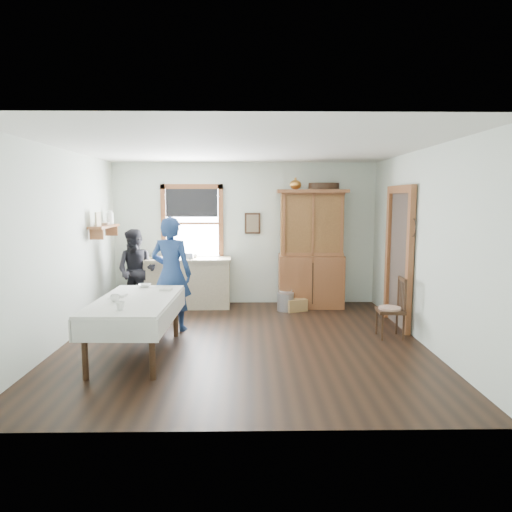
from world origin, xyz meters
name	(u,v)px	position (x,y,z in m)	size (l,w,h in m)	color
room	(243,247)	(0.00, 0.00, 1.35)	(5.01, 5.01, 2.70)	black
window	(192,219)	(-1.00, 2.46, 1.64)	(1.18, 0.07, 1.48)	white
doorway	(399,253)	(2.46, 0.85, 1.16)	(0.09, 1.14, 2.22)	#43372F
wall_shelf	(105,225)	(-2.37, 1.54, 1.57)	(0.24, 1.00, 0.44)	brown
framed_picture	(253,223)	(0.15, 2.46, 1.55)	(0.30, 0.04, 0.40)	#371F13
rug_beater	(413,219)	(2.45, 0.30, 1.72)	(0.27, 0.27, 0.01)	black
work_counter	(188,283)	(-1.06, 2.14, 0.46)	(1.61, 0.61, 0.92)	tan
china_hutch	(311,249)	(1.24, 2.15, 1.09)	(1.28, 0.61, 2.18)	brown
dining_table	(136,327)	(-1.37, -0.53, 0.37)	(0.98, 1.86, 0.75)	silver
spindle_chair	(390,308)	(2.13, 0.19, 0.44)	(0.41, 0.41, 0.89)	#371F13
pail	(285,302)	(0.74, 1.83, 0.16)	(0.30, 0.30, 0.33)	#A0A2A8
wicker_basket	(295,305)	(0.92, 1.82, 0.11)	(0.37, 0.26, 0.22)	#A47B4A
woman_blue	(171,278)	(-1.11, 0.65, 0.81)	(0.59, 0.39, 1.62)	navy
figure_dark	(137,274)	(-1.92, 1.77, 0.69)	(0.67, 0.52, 1.37)	black
table_cup_a	(115,298)	(-1.58, -0.69, 0.79)	(0.11, 0.11, 0.09)	white
table_cup_b	(120,306)	(-1.40, -1.12, 0.80)	(0.11, 0.11, 0.10)	white
table_bowl	(145,285)	(-1.43, 0.26, 0.77)	(0.20, 0.20, 0.05)	white
counter_book	(151,258)	(-1.72, 2.11, 0.93)	(0.17, 0.23, 0.02)	#72614C
counter_bowl	(194,256)	(-0.96, 2.25, 0.95)	(0.18, 0.18, 0.06)	white
shelf_bowl	(105,223)	(-2.37, 1.55, 1.60)	(0.22, 0.22, 0.05)	white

